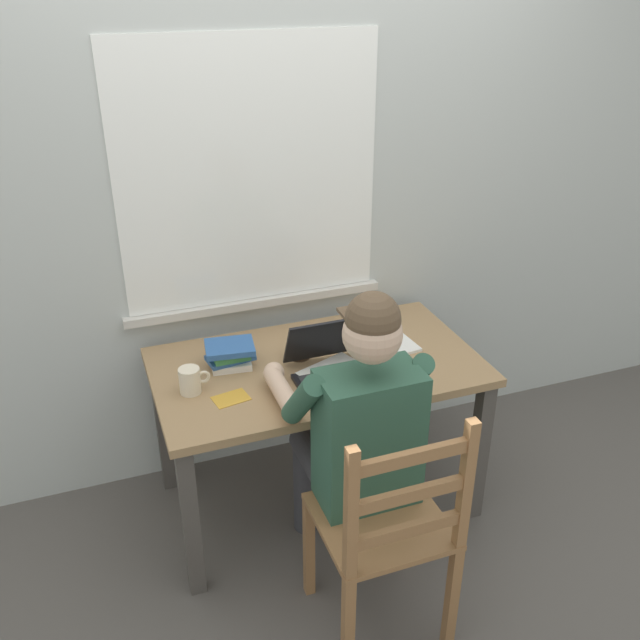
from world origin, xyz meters
TOP-DOWN VIEW (x-y plane):
  - ground_plane at (0.00, 0.00)m, footprint 8.00×8.00m
  - back_wall at (-0.00, 0.45)m, footprint 6.00×0.08m
  - desk at (0.00, 0.00)m, footprint 1.30×0.74m
  - seated_person at (-0.01, -0.44)m, footprint 0.50×0.60m
  - wooden_chair at (-0.01, -0.72)m, footprint 0.42×0.42m
  - laptop at (0.03, -0.12)m, footprint 0.33×0.33m
  - computer_mouse at (0.31, -0.16)m, footprint 0.06×0.10m
  - coffee_mug_white at (-0.51, -0.04)m, footprint 0.12×0.08m
  - coffee_mug_dark at (-0.05, 0.07)m, footprint 0.12×0.09m
  - book_stack_main at (-0.33, 0.10)m, footprint 0.21×0.17m
  - paper_pile_near_laptop at (0.33, 0.02)m, footprint 0.22×0.20m
  - paper_pile_back_corner at (0.03, -0.09)m, footprint 0.28×0.22m
  - landscape_photo_print at (-0.38, -0.13)m, footprint 0.14×0.11m

SIDE VIEW (x-z plane):
  - ground_plane at x=0.00m, z-range 0.00..0.00m
  - wooden_chair at x=-0.01m, z-range -0.01..0.94m
  - desk at x=0.00m, z-range 0.26..0.96m
  - seated_person at x=-0.01m, z-range 0.06..1.32m
  - landscape_photo_print at x=-0.38m, z-range 0.70..0.70m
  - paper_pile_near_laptop at x=0.33m, z-range 0.70..0.71m
  - paper_pile_back_corner at x=0.03m, z-range 0.70..0.72m
  - computer_mouse at x=0.31m, z-range 0.70..0.74m
  - coffee_mug_dark at x=-0.05m, z-range 0.70..0.79m
  - coffee_mug_white at x=-0.51m, z-range 0.70..0.80m
  - laptop at x=0.03m, z-range 0.64..0.86m
  - book_stack_main at x=-0.33m, z-range 0.70..0.80m
  - back_wall at x=0.00m, z-range 0.00..2.60m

